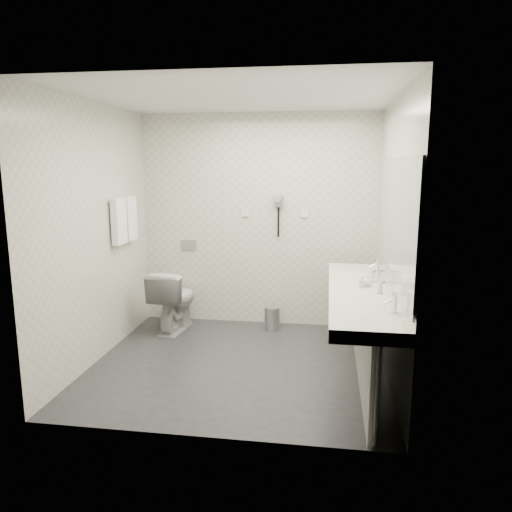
# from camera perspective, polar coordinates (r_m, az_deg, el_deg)

# --- Properties ---
(floor) EXTENTS (2.80, 2.80, 0.00)m
(floor) POSITION_cam_1_polar(r_m,az_deg,el_deg) (4.85, -2.07, -12.57)
(floor) COLOR #25262A
(floor) RESTS_ON ground
(ceiling) EXTENTS (2.80, 2.80, 0.00)m
(ceiling) POSITION_cam_1_polar(r_m,az_deg,el_deg) (4.49, -2.29, 18.18)
(ceiling) COLOR silver
(ceiling) RESTS_ON wall_back
(wall_back) EXTENTS (2.80, 0.00, 2.80)m
(wall_back) POSITION_cam_1_polar(r_m,az_deg,el_deg) (5.77, 0.22, 4.11)
(wall_back) COLOR beige
(wall_back) RESTS_ON floor
(wall_front) EXTENTS (2.80, 0.00, 2.80)m
(wall_front) POSITION_cam_1_polar(r_m,az_deg,el_deg) (3.25, -6.40, -1.19)
(wall_front) COLOR beige
(wall_front) RESTS_ON floor
(wall_left) EXTENTS (0.00, 2.60, 2.60)m
(wall_left) POSITION_cam_1_polar(r_m,az_deg,el_deg) (4.95, -18.31, 2.45)
(wall_left) COLOR beige
(wall_left) RESTS_ON floor
(wall_right) EXTENTS (0.00, 2.60, 2.60)m
(wall_right) POSITION_cam_1_polar(r_m,az_deg,el_deg) (4.46, 15.79, 1.72)
(wall_right) COLOR beige
(wall_right) RESTS_ON floor
(vanity_counter) EXTENTS (0.55, 2.20, 0.10)m
(vanity_counter) POSITION_cam_1_polar(r_m,az_deg,el_deg) (4.33, 12.19, -4.47)
(vanity_counter) COLOR silver
(vanity_counter) RESTS_ON floor
(vanity_panel) EXTENTS (0.03, 2.15, 0.75)m
(vanity_panel) POSITION_cam_1_polar(r_m,az_deg,el_deg) (4.46, 12.30, -9.75)
(vanity_panel) COLOR gray
(vanity_panel) RESTS_ON floor
(vanity_post_near) EXTENTS (0.06, 0.06, 0.75)m
(vanity_post_near) POSITION_cam_1_polar(r_m,az_deg,el_deg) (3.51, 13.91, -15.67)
(vanity_post_near) COLOR silver
(vanity_post_near) RESTS_ON floor
(vanity_post_far) EXTENTS (0.06, 0.06, 0.75)m
(vanity_post_far) POSITION_cam_1_polar(r_m,az_deg,el_deg) (5.45, 11.93, -5.94)
(vanity_post_far) COLOR silver
(vanity_post_far) RESTS_ON floor
(mirror) EXTENTS (0.02, 2.20, 1.05)m
(mirror) POSITION_cam_1_polar(r_m,az_deg,el_deg) (4.24, 16.06, 3.98)
(mirror) COLOR #B2BCC6
(mirror) RESTS_ON wall_right
(basin_near) EXTENTS (0.40, 0.31, 0.05)m
(basin_near) POSITION_cam_1_polar(r_m,az_deg,el_deg) (3.70, 12.83, -6.57)
(basin_near) COLOR silver
(basin_near) RESTS_ON vanity_counter
(basin_far) EXTENTS (0.40, 0.31, 0.05)m
(basin_far) POSITION_cam_1_polar(r_m,az_deg,el_deg) (4.95, 11.75, -2.11)
(basin_far) COLOR silver
(basin_far) RESTS_ON vanity_counter
(faucet_near) EXTENTS (0.04, 0.04, 0.15)m
(faucet_near) POSITION_cam_1_polar(r_m,az_deg,el_deg) (3.70, 15.92, -5.28)
(faucet_near) COLOR silver
(faucet_near) RESTS_ON vanity_counter
(faucet_far) EXTENTS (0.04, 0.04, 0.15)m
(faucet_far) POSITION_cam_1_polar(r_m,az_deg,el_deg) (4.95, 14.05, -1.15)
(faucet_far) COLOR silver
(faucet_far) RESTS_ON vanity_counter
(soap_bottle_a) EXTENTS (0.05, 0.05, 0.11)m
(soap_bottle_a) POSITION_cam_1_polar(r_m,az_deg,el_deg) (4.37, 12.32, -2.93)
(soap_bottle_a) COLOR beige
(soap_bottle_a) RESTS_ON vanity_counter
(soap_bottle_b) EXTENTS (0.09, 0.09, 0.10)m
(soap_bottle_b) POSITION_cam_1_polar(r_m,az_deg,el_deg) (4.43, 12.98, -2.85)
(soap_bottle_b) COLOR beige
(soap_bottle_b) RESTS_ON vanity_counter
(soap_bottle_c) EXTENTS (0.05, 0.05, 0.13)m
(soap_bottle_c) POSITION_cam_1_polar(r_m,az_deg,el_deg) (4.20, 14.36, -3.41)
(soap_bottle_c) COLOR beige
(soap_bottle_c) RESTS_ON vanity_counter
(glass_left) EXTENTS (0.06, 0.06, 0.10)m
(glass_left) POSITION_cam_1_polar(r_m,az_deg,el_deg) (4.59, 13.79, -2.35)
(glass_left) COLOR silver
(glass_left) RESTS_ON vanity_counter
(glass_right) EXTENTS (0.07, 0.07, 0.11)m
(glass_right) POSITION_cam_1_polar(r_m,az_deg,el_deg) (4.60, 14.53, -2.35)
(glass_right) COLOR silver
(glass_right) RESTS_ON vanity_counter
(toilet) EXTENTS (0.47, 0.75, 0.72)m
(toilet) POSITION_cam_1_polar(r_m,az_deg,el_deg) (5.75, -9.60, -5.10)
(toilet) COLOR silver
(toilet) RESTS_ON floor
(flush_plate) EXTENTS (0.18, 0.02, 0.12)m
(flush_plate) POSITION_cam_1_polar(r_m,az_deg,el_deg) (5.98, -7.89, 1.34)
(flush_plate) COLOR #B2B5BA
(flush_plate) RESTS_ON wall_back
(pedal_bin) EXTENTS (0.22, 0.22, 0.26)m
(pedal_bin) POSITION_cam_1_polar(r_m,az_deg,el_deg) (5.75, 1.91, -7.37)
(pedal_bin) COLOR #B2B5BA
(pedal_bin) RESTS_ON floor
(bin_lid) EXTENTS (0.19, 0.19, 0.02)m
(bin_lid) POSITION_cam_1_polar(r_m,az_deg,el_deg) (5.71, 1.92, -6.06)
(bin_lid) COLOR #B2B5BA
(bin_lid) RESTS_ON pedal_bin
(towel_rail) EXTENTS (0.02, 0.62, 0.02)m
(towel_rail) POSITION_cam_1_polar(r_m,az_deg,el_deg) (5.40, -15.40, 6.45)
(towel_rail) COLOR silver
(towel_rail) RESTS_ON wall_left
(towel_near) EXTENTS (0.07, 0.24, 0.48)m
(towel_near) POSITION_cam_1_polar(r_m,az_deg,el_deg) (5.29, -15.79, 3.95)
(towel_near) COLOR white
(towel_near) RESTS_ON towel_rail
(towel_far) EXTENTS (0.07, 0.24, 0.48)m
(towel_far) POSITION_cam_1_polar(r_m,az_deg,el_deg) (5.54, -14.61, 4.31)
(towel_far) COLOR white
(towel_far) RESTS_ON towel_rail
(dryer_cradle) EXTENTS (0.10, 0.04, 0.14)m
(dryer_cradle) POSITION_cam_1_polar(r_m,az_deg,el_deg) (5.69, 2.68, 6.52)
(dryer_cradle) COLOR gray
(dryer_cradle) RESTS_ON wall_back
(dryer_barrel) EXTENTS (0.08, 0.14, 0.08)m
(dryer_barrel) POSITION_cam_1_polar(r_m,az_deg,el_deg) (5.62, 2.61, 6.78)
(dryer_barrel) COLOR gray
(dryer_barrel) RESTS_ON dryer_cradle
(dryer_cord) EXTENTS (0.02, 0.02, 0.35)m
(dryer_cord) POSITION_cam_1_polar(r_m,az_deg,el_deg) (5.70, 2.65, 4.01)
(dryer_cord) COLOR black
(dryer_cord) RESTS_ON dryer_cradle
(switch_plate_a) EXTENTS (0.09, 0.02, 0.09)m
(switch_plate_a) POSITION_cam_1_polar(r_m,az_deg,el_deg) (5.77, -1.28, 5.10)
(switch_plate_a) COLOR silver
(switch_plate_a) RESTS_ON wall_back
(switch_plate_b) EXTENTS (0.09, 0.02, 0.09)m
(switch_plate_b) POSITION_cam_1_polar(r_m,az_deg,el_deg) (5.70, 5.70, 4.98)
(switch_plate_b) COLOR silver
(switch_plate_b) RESTS_ON wall_back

